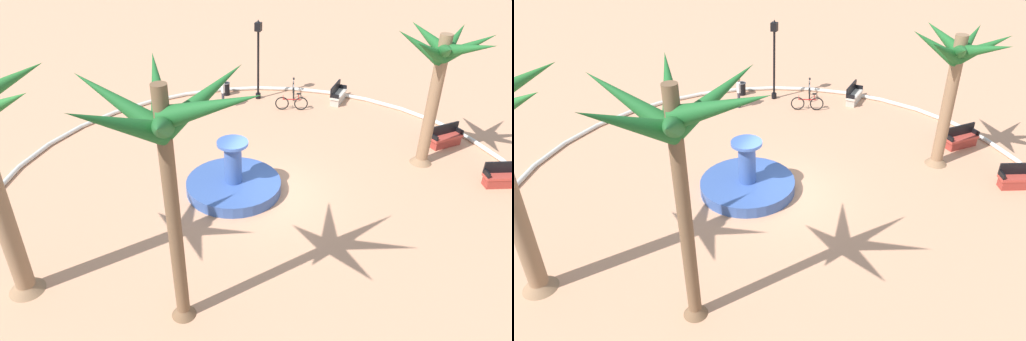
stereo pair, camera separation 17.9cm
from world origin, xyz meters
The scene contains 13 objects.
ground_plane centered at (0.00, 0.00, 0.00)m, with size 80.00×80.00×0.00m, color tan.
plaza_curb centered at (0.00, 0.00, 0.10)m, with size 21.36×21.36×0.20m, color silver.
fountain centered at (1.23, 0.29, 0.31)m, with size 3.72×3.72×2.19m.
palm_tree_near_fountain centered at (0.06, 6.61, 5.69)m, with size 4.61×4.15×7.24m.
palm_tree_by_curb centered at (-5.51, -4.54, 4.33)m, with size 3.86×3.98×5.86m.
bench_east centered at (-8.68, -3.88, 0.35)m, with size 1.67×1.10×1.00m.
bench_west centered at (-0.67, -9.72, 0.35)m, with size 0.61×1.63×1.00m.
bench_north centered at (-6.37, -6.56, 0.35)m, with size 1.48×1.49×1.00m.
lamppost centered at (3.56, -8.61, 2.53)m, with size 0.32×0.32×4.33m.
trash_bin centered at (5.42, -8.44, 0.39)m, with size 0.46×0.46×0.73m.
bicycle_red_frame centered at (1.38, -7.81, 0.38)m, with size 1.65×0.66×0.94m.
bicycle_by_lamppost centered at (1.81, -9.57, 0.38)m, with size 0.65×1.65×0.94m.
person_cyclist_helmet centered at (4.89, -6.85, 0.93)m, with size 0.33×0.48×1.66m.
Camera 2 is at (-5.42, 14.77, 10.77)m, focal length 34.02 mm.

